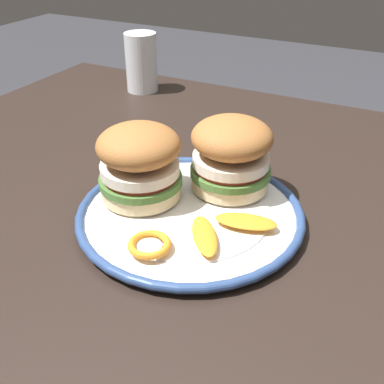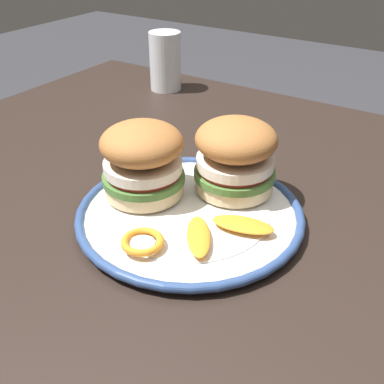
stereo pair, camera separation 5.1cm
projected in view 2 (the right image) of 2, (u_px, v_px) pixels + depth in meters
name	position (u px, v px, depth m)	size (l,w,h in m)	color
dining_table	(195.00, 279.00, 0.66)	(1.18, 1.01, 0.76)	black
dinner_plate	(192.00, 212.00, 0.61)	(0.30, 0.30, 0.02)	white
sandwich_half_left	(140.00, 160.00, 0.60)	(0.15, 0.15, 0.10)	beige
sandwich_half_right	(235.00, 155.00, 0.62)	(0.15, 0.15, 0.10)	beige
orange_peel_curled	(142.00, 242.00, 0.53)	(0.07, 0.07, 0.01)	orange
orange_peel_strip_long	(198.00, 236.00, 0.54)	(0.07, 0.08, 0.01)	orange
orange_peel_strip_short	(241.00, 226.00, 0.56)	(0.08, 0.05, 0.01)	orange
drinking_glass	(165.00, 65.00, 1.01)	(0.07, 0.07, 0.12)	white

